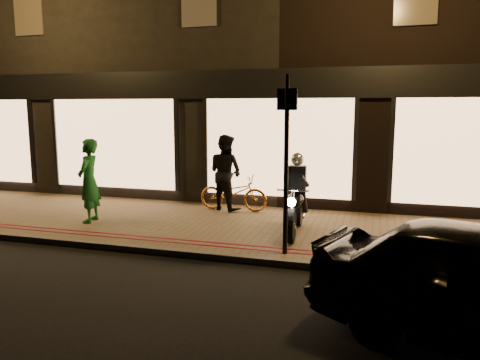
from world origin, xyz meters
name	(u,v)px	position (x,y,z in m)	size (l,w,h in m)	color
ground	(228,262)	(0.00, 0.00, 0.00)	(90.00, 90.00, 0.00)	black
sidewalk	(257,229)	(0.00, 2.00, 0.06)	(50.00, 4.00, 0.12)	brown
kerb_stone	(229,258)	(0.00, 0.05, 0.06)	(50.00, 0.14, 0.12)	#59544C
red_kerb_lines	(237,246)	(0.00, 0.55, 0.12)	(50.00, 0.26, 0.01)	maroon
building_row	(309,57)	(0.00, 8.99, 4.25)	(48.00, 10.11, 8.50)	black
motorcycle	(296,203)	(0.85, 1.75, 0.73)	(0.60, 1.94, 1.59)	black
sign_post	(286,156)	(0.90, 0.38, 1.80)	(0.35, 0.10, 3.00)	black
bicycle_gold	(233,193)	(-0.94, 3.34, 0.56)	(0.58, 1.66, 0.87)	#C47422
person_green	(89,181)	(-3.59, 1.40, 1.02)	(0.66, 0.43, 1.81)	#1B682B
person_dark	(225,172)	(-1.15, 3.40, 1.03)	(0.89, 0.69, 1.82)	black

